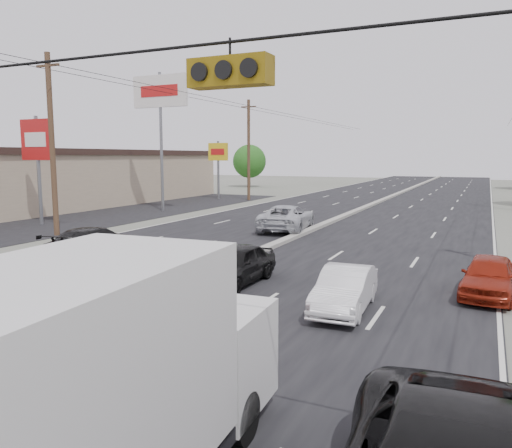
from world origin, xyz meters
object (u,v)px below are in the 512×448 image
object	(u,v)px
red_sedan	(153,298)
queue_car_a	(235,265)
queue_car_e	(489,277)
pole_sign_mid	(37,146)
oncoming_far	(287,218)
pole_sign_billboard	(160,100)
pole_sign_far	(218,157)
tree_left_far	(249,161)
utility_pole_left_c	(249,150)
box_truck	(90,394)
utility_pole_left_b	(52,144)
queue_car_b	(345,290)
oncoming_near	(94,244)

from	to	relation	value
red_sedan	queue_car_a	size ratio (longest dim) A/B	1.12
queue_car_a	queue_car_e	xyz separation A→B (m)	(8.03, 1.98, -0.04)
pole_sign_mid	oncoming_far	bearing A→B (deg)	15.02
pole_sign_billboard	pole_sign_far	size ratio (longest dim) A/B	1.83
pole_sign_billboard	oncoming_far	distance (m)	16.46
tree_left_far	red_sedan	size ratio (longest dim) A/B	1.35
pole_sign_billboard	oncoming_far	bearing A→B (deg)	-23.93
utility_pole_left_c	oncoming_far	distance (m)	21.43
box_truck	queue_car_a	bearing A→B (deg)	105.34
tree_left_far	utility_pole_left_c	bearing A→B (deg)	-64.59
oncoming_far	pole_sign_far	bearing A→B (deg)	-58.33
queue_car_e	red_sedan	bearing A→B (deg)	-135.71
pole_sign_mid	pole_sign_billboard	xyz separation A→B (m)	(2.50, 10.00, 3.75)
utility_pole_left_b	tree_left_far	size ratio (longest dim) A/B	1.63
pole_sign_billboard	tree_left_far	xyz separation A→B (m)	(-7.50, 32.00, -5.15)
queue_car_a	queue_car_b	world-z (taller)	queue_car_a
utility_pole_left_b	oncoming_near	bearing A→B (deg)	-32.54
queue_car_e	oncoming_far	world-z (taller)	oncoming_far
utility_pole_left_b	tree_left_far	distance (m)	46.01
utility_pole_left_c	pole_sign_billboard	bearing A→B (deg)	-99.46
box_truck	queue_car_e	distance (m)	13.69
oncoming_near	queue_car_b	bearing A→B (deg)	160.88
pole_sign_far	queue_car_e	distance (m)	38.38
utility_pole_left_c	queue_car_b	size ratio (longest dim) A/B	2.65
utility_pole_left_c	utility_pole_left_b	bearing A→B (deg)	-90.00
utility_pole_left_b	red_sedan	size ratio (longest dim) A/B	2.21
utility_pole_left_b	box_truck	world-z (taller)	utility_pole_left_b
pole_sign_mid	queue_car_a	size ratio (longest dim) A/B	1.73
oncoming_far	utility_pole_left_c	bearing A→B (deg)	-65.74
pole_sign_billboard	tree_left_far	bearing A→B (deg)	103.19
oncoming_near	box_truck	bearing A→B (deg)	125.57
box_truck	oncoming_near	world-z (taller)	box_truck
pole_sign_billboard	oncoming_far	size ratio (longest dim) A/B	1.98
pole_sign_far	oncoming_near	distance (m)	31.18
tree_left_far	queue_car_b	world-z (taller)	tree_left_far
queue_car_a	oncoming_far	bearing A→B (deg)	104.46
red_sedan	oncoming_far	size ratio (longest dim) A/B	0.81
queue_car_a	oncoming_near	xyz separation A→B (m)	(-7.41, 1.08, 0.03)
pole_sign_far	box_truck	bearing A→B (deg)	-62.72
pole_sign_mid	queue_car_b	distance (m)	25.21
pole_sign_far	queue_car_e	xyz separation A→B (m)	(25.60, -28.34, -3.76)
utility_pole_left_c	red_sedan	world-z (taller)	utility_pole_left_c
utility_pole_left_c	pole_sign_billboard	size ratio (longest dim) A/B	0.91
utility_pole_left_c	pole_sign_billboard	xyz separation A→B (m)	(-2.00, -12.00, 3.76)
utility_pole_left_b	box_truck	bearing A→B (deg)	-42.48
box_truck	oncoming_far	world-z (taller)	box_truck
utility_pole_left_c	box_truck	distance (m)	45.10
pole_sign_billboard	red_sedan	size ratio (longest dim) A/B	2.43
utility_pole_left_b	pole_sign_mid	size ratio (longest dim) A/B	1.43
pole_sign_billboard	queue_car_b	world-z (taller)	pole_sign_billboard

